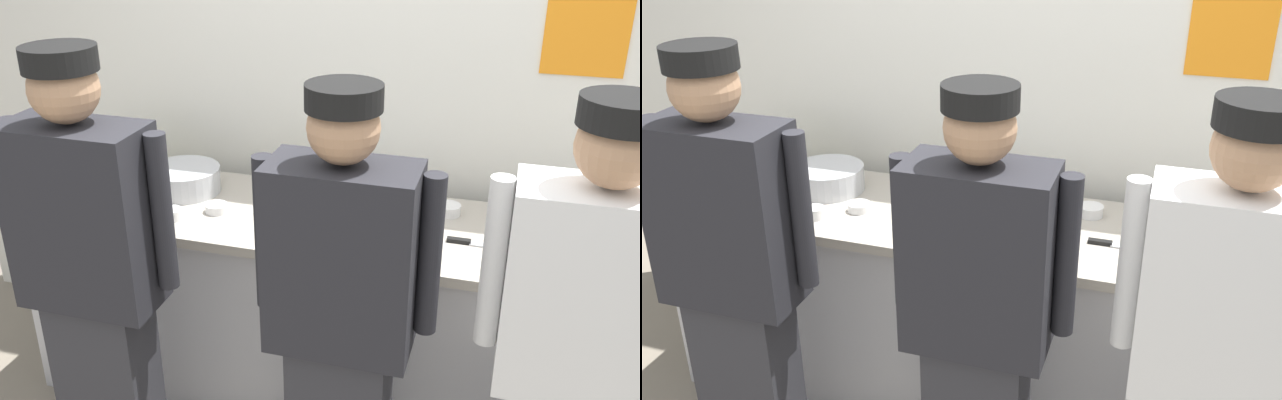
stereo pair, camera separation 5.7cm
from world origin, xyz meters
TOP-DOWN VIEW (x-y plane):
  - wall_back at (0.00, 0.83)m, footprint 4.46×0.11m
  - prep_counter at (0.00, 0.36)m, footprint 2.84×0.68m
  - chef_near_left at (-0.77, -0.31)m, footprint 0.61×0.24m
  - chef_center at (0.11, -0.28)m, footprint 0.59×0.24m
  - chef_far_right at (0.82, -0.30)m, footprint 0.60×0.24m
  - plate_stack_front at (0.79, 0.38)m, footprint 0.23×0.23m
  - plate_stack_rear at (-1.10, 0.42)m, footprint 0.20×0.20m
  - mixing_bowl_steel at (-0.80, 0.45)m, footprint 0.32×0.32m
  - sheet_tray at (-0.01, 0.35)m, footprint 0.50×0.40m
  - squeeze_bottle_primary at (-0.28, 0.58)m, footprint 0.06×0.06m
  - squeeze_bottle_secondary at (-1.03, 0.57)m, footprint 0.06×0.06m
  - ramekin_orange_sauce at (0.35, 0.53)m, footprint 0.10×0.10m
  - ramekin_yellow_sauce at (-0.72, 0.17)m, footprint 0.08×0.08m
  - ramekin_red_sauce at (-1.22, 0.20)m, footprint 0.08×0.08m
  - ramekin_green_sauce at (-0.57, 0.28)m, footprint 0.09×0.09m
  - chefs_knife at (0.48, 0.29)m, footprint 0.27×0.03m

SIDE VIEW (x-z plane):
  - prep_counter at x=0.00m, z-range 0.00..0.90m
  - chef_center at x=0.11m, z-range 0.06..1.69m
  - chef_far_right at x=0.82m, z-range 0.06..1.72m
  - chef_near_left at x=-0.77m, z-range 0.06..1.75m
  - chefs_knife at x=0.48m, z-range 0.90..0.92m
  - sheet_tray at x=-0.01m, z-range 0.90..0.93m
  - ramekin_green_sauce at x=-0.57m, z-range 0.90..0.94m
  - ramekin_orange_sauce at x=0.35m, z-range 0.90..0.95m
  - ramekin_yellow_sauce at x=-0.72m, z-range 0.90..0.95m
  - ramekin_red_sauce at x=-1.22m, z-range 0.90..0.95m
  - plate_stack_front at x=0.79m, z-range 0.90..0.97m
  - plate_stack_rear at x=-1.10m, z-range 0.90..0.99m
  - mixing_bowl_steel at x=-0.80m, z-range 0.90..1.01m
  - squeeze_bottle_secondary at x=-1.03m, z-range 0.90..1.09m
  - squeeze_bottle_primary at x=-0.28m, z-range 0.90..1.09m
  - wall_back at x=0.00m, z-range 0.00..2.82m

